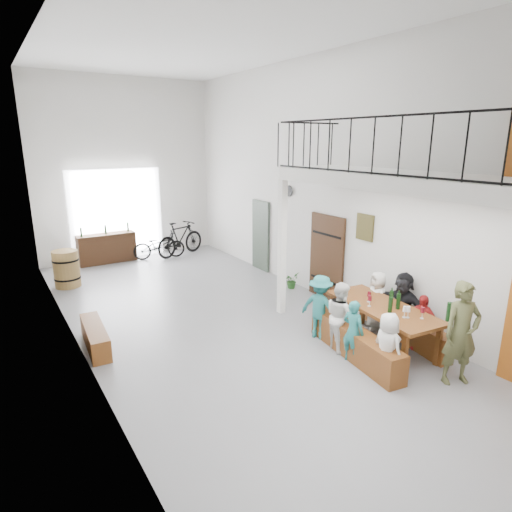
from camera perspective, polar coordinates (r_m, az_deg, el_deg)
floor at (r=9.18m, az=-4.98°, el=-8.24°), size 12.00×12.00×0.00m
room_walls at (r=8.43m, az=-5.55°, el=14.52°), size 12.00×12.00×12.00m
gateway_portal at (r=14.05m, az=-18.04°, el=5.27°), size 2.80×0.08×2.80m
right_wall_decor at (r=8.85m, az=16.36°, el=2.17°), size 0.07×8.28×5.07m
balcony at (r=7.33m, az=20.75°, el=8.90°), size 1.52×5.62×4.00m
tasting_table at (r=8.02m, az=16.50°, el=-6.94°), size 1.13×2.28×0.79m
bench_inner at (r=7.72m, az=12.98°, el=-11.24°), size 0.71×2.27×0.52m
bench_wall at (r=8.58m, az=19.27°, el=-9.05°), size 0.68×2.13×0.49m
tableware at (r=7.83m, az=17.31°, el=-5.84°), size 0.42×1.57×0.35m
side_bench at (r=8.38m, az=-20.65°, el=-10.06°), size 0.43×1.49×0.41m
oak_barrel at (r=11.92m, az=-23.95°, el=-1.56°), size 0.65×0.65×0.95m
serving_counter at (r=13.85m, az=-19.27°, el=0.99°), size 1.70×0.48×0.89m
counter_bottles at (r=13.71m, az=-19.45°, el=3.36°), size 1.46×0.13×0.28m
guest_left_a at (r=7.06m, az=17.11°, el=-11.48°), size 0.38×0.56×1.10m
guest_left_b at (r=7.44m, az=12.82°, el=-9.78°), size 0.33×0.44×1.10m
guest_left_c at (r=7.80m, az=11.21°, el=-7.85°), size 0.62×0.71×1.25m
guest_left_d at (r=8.17m, az=8.56°, el=-6.72°), size 0.70×0.90×1.23m
guest_right_a at (r=8.19m, az=21.16°, el=-8.28°), size 0.33×0.64×1.04m
guest_right_b at (r=8.56m, az=18.90°, el=-6.21°), size 0.44×1.21×1.28m
guest_right_c at (r=8.84m, az=15.84°, el=-5.66°), size 0.55×0.66×1.16m
host_standing at (r=7.27m, az=25.68°, el=-9.28°), size 0.70×0.59×1.64m
potted_plant at (r=10.89m, az=4.75°, el=-3.26°), size 0.46×0.43×0.41m
bicycle_near at (r=13.86m, az=-12.79°, el=1.38°), size 1.69×0.87×0.84m
bicycle_far at (r=14.07m, az=-10.05°, el=2.31°), size 1.94×1.10×1.12m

